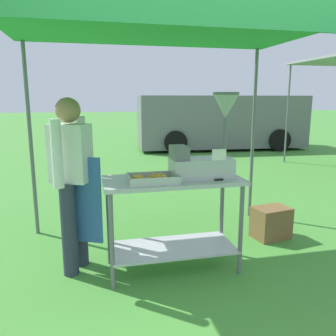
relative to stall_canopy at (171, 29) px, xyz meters
name	(u,v)px	position (x,y,z in m)	size (l,w,h in m)	color
ground_plane	(127,166)	(0.11, 5.07, -2.19)	(70.00, 70.00, 0.00)	#478E38
stall_canopy	(171,29)	(0.00, 0.00, 0.00)	(2.98, 2.34, 2.27)	slate
donut_cart	(173,205)	(0.00, -0.10, -1.56)	(1.26, 0.57, 0.88)	#B7B7BC
donut_tray	(153,179)	(-0.21, -0.21, -1.27)	(0.43, 0.28, 0.07)	#B7B7BC
donut_fryer	(206,150)	(0.30, -0.12, -1.05)	(0.62, 0.28, 0.77)	#B7B7BC
menu_sign	(219,167)	(0.38, -0.25, -1.18)	(0.13, 0.05, 0.28)	black
vendor	(72,177)	(-0.89, 0.09, -1.29)	(0.46, 0.52, 1.61)	#2D3347
supply_crate	(271,223)	(1.29, 0.37, -2.01)	(0.45, 0.36, 0.36)	brown
van_grey	(220,121)	(3.42, 7.48, -1.31)	(5.36, 2.38, 1.69)	slate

